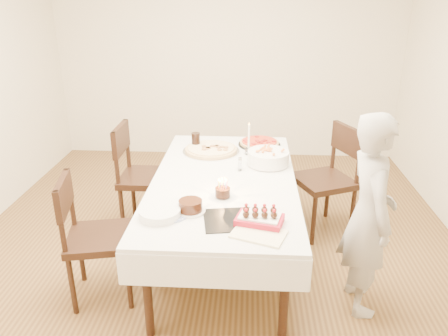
# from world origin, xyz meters

# --- Properties ---
(floor) EXTENTS (5.00, 5.00, 0.00)m
(floor) POSITION_xyz_m (0.00, 0.00, 0.00)
(floor) COLOR #51341B
(floor) RESTS_ON ground
(wall_back) EXTENTS (4.50, 0.04, 2.70)m
(wall_back) POSITION_xyz_m (0.00, 2.50, 1.35)
(wall_back) COLOR beige
(wall_back) RESTS_ON floor
(dining_table) EXTENTS (1.63, 2.36, 0.75)m
(dining_table) POSITION_xyz_m (0.11, -0.08, 0.38)
(dining_table) COLOR silver
(dining_table) RESTS_ON floor
(chair_right_savory) EXTENTS (0.69, 0.69, 1.03)m
(chair_right_savory) POSITION_xyz_m (1.00, 0.45, 0.51)
(chair_right_savory) COLOR black
(chair_right_savory) RESTS_ON floor
(chair_left_savory) EXTENTS (0.53, 0.53, 1.03)m
(chair_left_savory) POSITION_xyz_m (-0.65, 0.41, 0.52)
(chair_left_savory) COLOR black
(chair_left_savory) RESTS_ON floor
(chair_left_dessert) EXTENTS (0.59, 0.59, 0.98)m
(chair_left_dessert) POSITION_xyz_m (-0.76, -0.62, 0.49)
(chair_left_dessert) COLOR black
(chair_left_dessert) RESTS_ON floor
(person) EXTENTS (0.38, 0.55, 1.45)m
(person) POSITION_xyz_m (1.13, -0.61, 0.73)
(person) COLOR #9E9A95
(person) RESTS_ON floor
(pizza_white) EXTENTS (0.54, 0.54, 0.04)m
(pizza_white) POSITION_xyz_m (-0.05, 0.52, 0.77)
(pizza_white) COLOR beige
(pizza_white) RESTS_ON dining_table
(pizza_pepperoni) EXTENTS (0.46, 0.46, 0.04)m
(pizza_pepperoni) POSITION_xyz_m (0.40, 0.74, 0.77)
(pizza_pepperoni) COLOR red
(pizza_pepperoni) RESTS_ON dining_table
(red_placemat) EXTENTS (0.30, 0.30, 0.01)m
(red_placemat) POSITION_xyz_m (0.45, 0.51, 0.75)
(red_placemat) COLOR #B21E1E
(red_placemat) RESTS_ON dining_table
(pasta_bowl) EXTENTS (0.41, 0.41, 0.11)m
(pasta_bowl) POSITION_xyz_m (0.47, 0.23, 0.82)
(pasta_bowl) COLOR white
(pasta_bowl) RESTS_ON dining_table
(taper_candle) EXTENTS (0.08, 0.08, 0.31)m
(taper_candle) POSITION_xyz_m (0.30, 0.48, 0.90)
(taper_candle) COLOR white
(taper_candle) RESTS_ON dining_table
(shaker_pair) EXTENTS (0.10, 0.10, 0.10)m
(shaker_pair) POSITION_xyz_m (0.23, 0.08, 0.80)
(shaker_pair) COLOR white
(shaker_pair) RESTS_ON dining_table
(cola_glass) EXTENTS (0.10, 0.10, 0.15)m
(cola_glass) POSITION_xyz_m (-0.21, 0.62, 0.82)
(cola_glass) COLOR black
(cola_glass) RESTS_ON dining_table
(layer_cake) EXTENTS (0.22, 0.22, 0.09)m
(layer_cake) POSITION_xyz_m (-0.09, -0.66, 0.79)
(layer_cake) COLOR #37190D
(layer_cake) RESTS_ON dining_table
(cake_board) EXTENTS (0.38, 0.38, 0.01)m
(cake_board) POSITION_xyz_m (0.18, -0.77, 0.75)
(cake_board) COLOR black
(cake_board) RESTS_ON dining_table
(birthday_cake) EXTENTS (0.13, 0.13, 0.13)m
(birthday_cake) POSITION_xyz_m (0.12, -0.43, 0.83)
(birthday_cake) COLOR #351D0E
(birthday_cake) RESTS_ON dining_table
(strawberry_box) EXTENTS (0.33, 0.26, 0.07)m
(strawberry_box) POSITION_xyz_m (0.38, -0.80, 0.79)
(strawberry_box) COLOR #A81326
(strawberry_box) RESTS_ON dining_table
(box_lid) EXTENTS (0.38, 0.31, 0.03)m
(box_lid) POSITION_xyz_m (0.37, -0.94, 0.75)
(box_lid) COLOR beige
(box_lid) RESTS_ON dining_table
(plate_stack) EXTENTS (0.34, 0.34, 0.06)m
(plate_stack) POSITION_xyz_m (-0.28, -0.75, 0.78)
(plate_stack) COLOR white
(plate_stack) RESTS_ON dining_table
(china_plate) EXTENTS (0.33, 0.33, 0.01)m
(china_plate) POSITION_xyz_m (-0.23, -0.71, 0.76)
(china_plate) COLOR white
(china_plate) RESTS_ON dining_table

